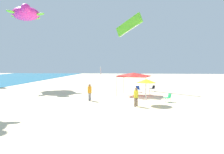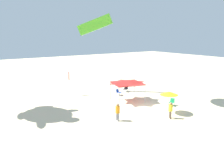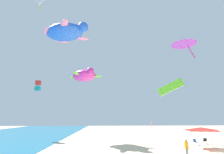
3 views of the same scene
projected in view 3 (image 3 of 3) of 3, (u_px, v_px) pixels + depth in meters
The scene contains 11 objects.
ground at pixel (224, 154), 16.98m from camera, with size 120.00×120.00×0.10m, color beige.
canopy_tent at pixel (201, 129), 20.39m from camera, with size 3.66×3.94×2.62m.
folding_chair_near_cooler at pixel (196, 142), 22.46m from camera, with size 0.75×0.69×0.82m.
folding_chair_facing_ocean at pixel (205, 141), 23.41m from camera, with size 0.77×0.80×0.82m.
banner_flag at pixel (151, 129), 25.92m from camera, with size 0.36×0.06×3.25m.
person_near_umbrella at pixel (186, 146), 15.82m from camera, with size 0.44×0.40×1.66m.
kite_turtle_blue at pixel (66, 32), 15.33m from camera, with size 4.74×4.81×1.75m.
kite_box_red at pixel (38, 86), 31.48m from camera, with size 1.04×1.08×2.04m.
kite_delta_purple at pixel (183, 42), 24.45m from camera, with size 4.98×4.97×2.99m.
kite_parafoil_lime at pixel (170, 88), 28.28m from camera, with size 3.45×3.96×2.96m.
kite_turtle_magenta at pixel (84, 76), 28.61m from camera, with size 6.52×6.45×2.00m.
Camera 3 is at (-17.96, 13.20, 3.84)m, focal length 24.76 mm.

